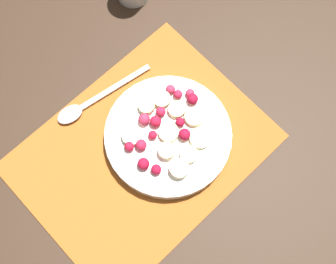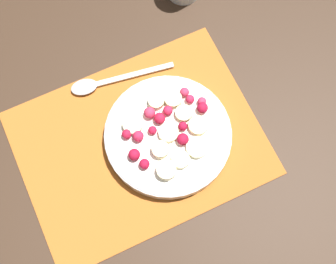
% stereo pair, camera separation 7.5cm
% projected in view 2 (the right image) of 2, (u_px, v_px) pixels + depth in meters
% --- Properties ---
extents(ground_plane, '(3.00, 3.00, 0.00)m').
position_uv_depth(ground_plane, '(140.00, 143.00, 0.78)').
color(ground_plane, '#382619').
extents(placemat, '(0.39, 0.30, 0.01)m').
position_uv_depth(placemat, '(140.00, 143.00, 0.78)').
color(placemat, '#B26023').
rests_on(placemat, ground_plane).
extents(fruit_bowl, '(0.21, 0.21, 0.04)m').
position_uv_depth(fruit_bowl, '(168.00, 135.00, 0.76)').
color(fruit_bowl, silver).
rests_on(fruit_bowl, placemat).
extents(spoon, '(0.18, 0.05, 0.01)m').
position_uv_depth(spoon, '(100.00, 83.00, 0.80)').
color(spoon, silver).
rests_on(spoon, placemat).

